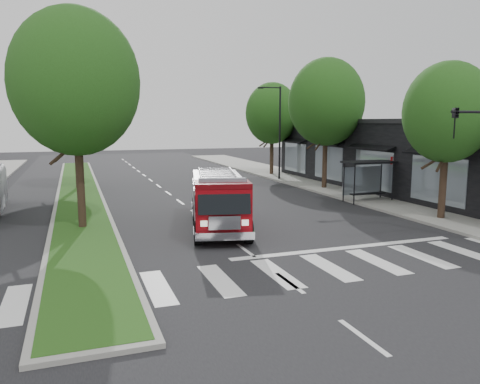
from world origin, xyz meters
The scene contains 12 objects.
ground centered at (0.00, 0.00, 0.00)m, with size 140.00×140.00×0.00m, color black.
sidewalk_right centered at (12.50, 10.00, 0.07)m, with size 5.00×80.00×0.15m, color gray.
median centered at (-6.00, 18.00, 0.08)m, with size 3.00×50.00×0.15m.
storefront_row centered at (17.00, 10.00, 2.50)m, with size 8.00×30.00×5.00m, color black.
bus_shelter centered at (11.20, 8.15, 2.04)m, with size 3.20×1.60×2.61m.
tree_right_near centered at (11.50, 2.00, 5.51)m, with size 4.40×4.40×8.05m.
tree_right_mid centered at (11.50, 14.00, 6.49)m, with size 5.60×5.60×9.72m.
tree_right_far centered at (11.50, 24.00, 5.84)m, with size 5.00×5.00×8.73m.
tree_median_near centered at (-6.00, 6.00, 6.81)m, with size 5.80×5.80×10.16m.
tree_median_far centered at (-6.00, 20.00, 6.49)m, with size 5.60×5.60×9.72m.
streetlight_right_far centered at (10.35, 20.00, 4.48)m, with size 2.11×0.20×8.00m.
fire_engine centered at (0.17, 4.21, 1.31)m, with size 4.09×8.23×2.74m.
Camera 1 is at (-6.24, -16.83, 5.04)m, focal length 35.00 mm.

